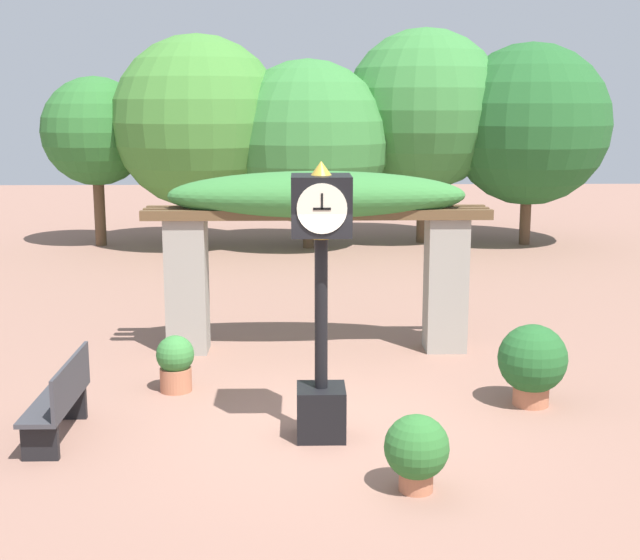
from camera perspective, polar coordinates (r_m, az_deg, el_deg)
ground_plane at (r=10.18m, az=0.19°, el=-9.46°), size 60.00×60.00×0.00m
pedestal_clock at (r=9.46m, az=0.07°, el=-0.46°), size 0.62×0.67×3.02m
pergola at (r=12.86m, az=-0.20°, el=3.86°), size 4.97×1.18×2.64m
potted_plant_near_left at (r=11.05m, az=13.44°, el=-5.10°), size 0.84×0.84×1.00m
potted_plant_near_right at (r=11.46m, az=-9.24°, el=-5.20°), size 0.48×0.48×0.72m
potted_plant_far_left at (r=8.56m, az=6.20°, el=-10.75°), size 0.62×0.62×0.75m
park_bench at (r=10.16m, az=-16.28°, el=-7.39°), size 0.42×1.53×0.89m
tree_line at (r=22.53m, az=1.51°, el=9.90°), size 14.26×4.85×5.45m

